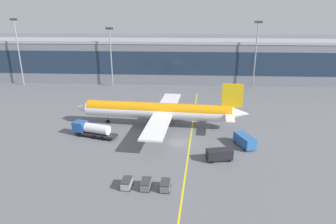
% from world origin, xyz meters
% --- Properties ---
extents(ground_plane, '(700.00, 700.00, 0.00)m').
position_xyz_m(ground_plane, '(0.00, 0.00, 0.00)').
color(ground_plane, slate).
extents(apron_lead_in_line, '(5.88, 79.83, 0.01)m').
position_xyz_m(apron_lead_in_line, '(2.86, 2.00, 0.00)').
color(apron_lead_in_line, yellow).
rests_on(apron_lead_in_line, ground_plane).
extents(terminal_building, '(184.34, 18.84, 16.91)m').
position_xyz_m(terminal_building, '(-12.83, 63.31, 8.47)').
color(terminal_building, slate).
rests_on(terminal_building, ground_plane).
extents(main_airliner, '(44.23, 35.21, 11.61)m').
position_xyz_m(main_airliner, '(-5.01, 9.59, 4.12)').
color(main_airliner, white).
rests_on(main_airliner, ground_plane).
extents(fuel_tanker, '(11.07, 5.44, 3.25)m').
position_xyz_m(fuel_tanker, '(-20.03, 2.11, 1.75)').
color(fuel_tanker, '#232326').
rests_on(fuel_tanker, ground_plane).
extents(crew_van, '(5.33, 3.13, 2.30)m').
position_xyz_m(crew_van, '(8.43, -7.89, 1.31)').
color(crew_van, black).
rests_on(crew_van, ground_plane).
extents(lavatory_truck, '(4.22, 6.24, 2.50)m').
position_xyz_m(lavatory_truck, '(14.34, -1.07, 1.42)').
color(lavatory_truck, '#285B9E').
rests_on(lavatory_truck, ground_plane).
extents(baggage_cart_0, '(1.72, 2.71, 1.48)m').
position_xyz_m(baggage_cart_0, '(-7.87, -18.33, 0.78)').
color(baggage_cart_0, gray).
rests_on(baggage_cart_0, ground_plane).
extents(baggage_cart_1, '(1.72, 2.71, 1.48)m').
position_xyz_m(baggage_cart_1, '(-4.67, -18.46, 0.78)').
color(baggage_cart_1, '#595B60').
rests_on(baggage_cart_1, ground_plane).
extents(baggage_cart_2, '(1.72, 2.71, 1.48)m').
position_xyz_m(baggage_cart_2, '(-1.48, -18.59, 0.78)').
color(baggage_cart_2, '#595B60').
rests_on(baggage_cart_2, ground_plane).
extents(apron_light_mast_0, '(2.80, 0.50, 24.67)m').
position_xyz_m(apron_light_mast_0, '(27.11, 51.36, 14.34)').
color(apron_light_mast_0, gray).
rests_on(apron_light_mast_0, ground_plane).
extents(apron_light_mast_1, '(2.80, 0.50, 25.45)m').
position_xyz_m(apron_light_mast_1, '(-63.25, 51.36, 14.74)').
color(apron_light_mast_1, gray).
rests_on(apron_light_mast_1, ground_plane).
extents(apron_light_mast_2, '(2.80, 0.50, 22.29)m').
position_xyz_m(apron_light_mast_2, '(-27.11, 51.36, 13.11)').
color(apron_light_mast_2, gray).
rests_on(apron_light_mast_2, ground_plane).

